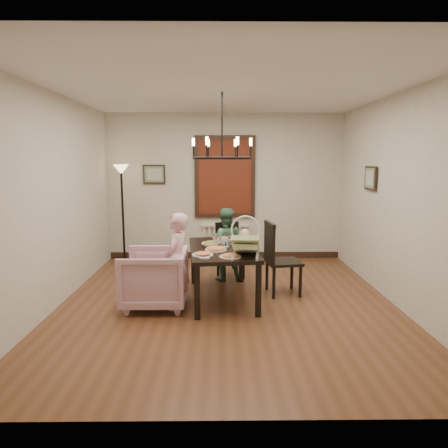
{
  "coord_description": "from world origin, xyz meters",
  "views": [
    {
      "loc": [
        -0.1,
        -5.21,
        1.93
      ],
      "look_at": [
        -0.04,
        0.23,
        1.05
      ],
      "focal_mm": 32.0,
      "sensor_mm": 36.0,
      "label": 1
    }
  ],
  "objects_px": {
    "chair_right": "(284,258)",
    "drinking_glass": "(219,242)",
    "seated_man": "(225,250)",
    "baby_bouncer": "(246,243)",
    "chair_far": "(231,251)",
    "floor_lamp": "(123,216)",
    "elderly_woman": "(177,270)",
    "dining_table": "(222,254)",
    "armchair": "(154,278)"
  },
  "relations": [
    {
      "from": "chair_right",
      "to": "drinking_glass",
      "type": "bearing_deg",
      "value": 92.89
    },
    {
      "from": "seated_man",
      "to": "baby_bouncer",
      "type": "relative_size",
      "value": 1.8
    },
    {
      "from": "chair_far",
      "to": "floor_lamp",
      "type": "distance_m",
      "value": 2.25
    },
    {
      "from": "baby_bouncer",
      "to": "elderly_woman",
      "type": "bearing_deg",
      "value": 178.77
    },
    {
      "from": "floor_lamp",
      "to": "chair_right",
      "type": "bearing_deg",
      "value": -33.29
    },
    {
      "from": "drinking_glass",
      "to": "floor_lamp",
      "type": "relative_size",
      "value": 0.09
    },
    {
      "from": "dining_table",
      "to": "chair_right",
      "type": "bearing_deg",
      "value": 6.48
    },
    {
      "from": "armchair",
      "to": "chair_right",
      "type": "bearing_deg",
      "value": 105.05
    },
    {
      "from": "dining_table",
      "to": "drinking_glass",
      "type": "distance_m",
      "value": 0.17
    },
    {
      "from": "chair_far",
      "to": "chair_right",
      "type": "height_order",
      "value": "chair_right"
    },
    {
      "from": "drinking_glass",
      "to": "chair_right",
      "type": "bearing_deg",
      "value": 10.74
    },
    {
      "from": "baby_bouncer",
      "to": "drinking_glass",
      "type": "distance_m",
      "value": 0.62
    },
    {
      "from": "chair_far",
      "to": "seated_man",
      "type": "relative_size",
      "value": 0.93
    },
    {
      "from": "dining_table",
      "to": "elderly_woman",
      "type": "xyz_separation_m",
      "value": [
        -0.59,
        -0.38,
        -0.12
      ]
    },
    {
      "from": "chair_right",
      "to": "dining_table",
      "type": "bearing_deg",
      "value": 94.09
    },
    {
      "from": "chair_far",
      "to": "baby_bouncer",
      "type": "xyz_separation_m",
      "value": [
        0.15,
        -1.5,
        0.45
      ]
    },
    {
      "from": "armchair",
      "to": "floor_lamp",
      "type": "xyz_separation_m",
      "value": [
        -0.93,
        2.27,
        0.51
      ]
    },
    {
      "from": "seated_man",
      "to": "drinking_glass",
      "type": "distance_m",
      "value": 0.92
    },
    {
      "from": "baby_bouncer",
      "to": "floor_lamp",
      "type": "xyz_separation_m",
      "value": [
        -2.13,
        2.47,
        -0.0
      ]
    },
    {
      "from": "chair_far",
      "to": "dining_table",
      "type": "bearing_deg",
      "value": -116.97
    },
    {
      "from": "armchair",
      "to": "elderly_woman",
      "type": "xyz_separation_m",
      "value": [
        0.31,
        -0.08,
        0.14
      ]
    },
    {
      "from": "dining_table",
      "to": "elderly_woman",
      "type": "relative_size",
      "value": 1.55
    },
    {
      "from": "dining_table",
      "to": "floor_lamp",
      "type": "distance_m",
      "value": 2.71
    },
    {
      "from": "chair_far",
      "to": "chair_right",
      "type": "bearing_deg",
      "value": -66.26
    },
    {
      "from": "chair_far",
      "to": "drinking_glass",
      "type": "height_order",
      "value": "chair_far"
    },
    {
      "from": "elderly_woman",
      "to": "seated_man",
      "type": "bearing_deg",
      "value": 166.02
    },
    {
      "from": "elderly_woman",
      "to": "seated_man",
      "type": "height_order",
      "value": "elderly_woman"
    },
    {
      "from": "armchair",
      "to": "elderly_woman",
      "type": "relative_size",
      "value": 0.81
    },
    {
      "from": "floor_lamp",
      "to": "armchair",
      "type": "bearing_deg",
      "value": -67.69
    },
    {
      "from": "chair_right",
      "to": "seated_man",
      "type": "xyz_separation_m",
      "value": [
        -0.83,
        0.68,
        -0.05
      ]
    },
    {
      "from": "elderly_woman",
      "to": "baby_bouncer",
      "type": "height_order",
      "value": "baby_bouncer"
    },
    {
      "from": "floor_lamp",
      "to": "drinking_glass",
      "type": "bearing_deg",
      "value": -47.73
    },
    {
      "from": "chair_right",
      "to": "armchair",
      "type": "xyz_separation_m",
      "value": [
        -1.79,
        -0.49,
        -0.15
      ]
    },
    {
      "from": "armchair",
      "to": "seated_man",
      "type": "height_order",
      "value": "seated_man"
    },
    {
      "from": "chair_right",
      "to": "drinking_glass",
      "type": "height_order",
      "value": "chair_right"
    },
    {
      "from": "dining_table",
      "to": "drinking_glass",
      "type": "xyz_separation_m",
      "value": [
        -0.05,
        0.01,
        0.16
      ]
    },
    {
      "from": "dining_table",
      "to": "chair_far",
      "type": "height_order",
      "value": "chair_far"
    },
    {
      "from": "armchair",
      "to": "drinking_glass",
      "type": "relative_size",
      "value": 5.5
    },
    {
      "from": "elderly_woman",
      "to": "chair_far",
      "type": "bearing_deg",
      "value": 165.21
    },
    {
      "from": "seated_man",
      "to": "baby_bouncer",
      "type": "bearing_deg",
      "value": 98.48
    },
    {
      "from": "chair_far",
      "to": "elderly_woman",
      "type": "bearing_deg",
      "value": -136.65
    },
    {
      "from": "armchair",
      "to": "seated_man",
      "type": "relative_size",
      "value": 0.87
    },
    {
      "from": "elderly_woman",
      "to": "baby_bouncer",
      "type": "relative_size",
      "value": 1.93
    },
    {
      "from": "baby_bouncer",
      "to": "dining_table",
      "type": "bearing_deg",
      "value": 126.71
    },
    {
      "from": "elderly_woman",
      "to": "floor_lamp",
      "type": "height_order",
      "value": "floor_lamp"
    },
    {
      "from": "floor_lamp",
      "to": "elderly_woman",
      "type": "bearing_deg",
      "value": -62.13
    },
    {
      "from": "dining_table",
      "to": "chair_far",
      "type": "bearing_deg",
      "value": 76.21
    },
    {
      "from": "chair_right",
      "to": "armchair",
      "type": "bearing_deg",
      "value": 97.41
    },
    {
      "from": "seated_man",
      "to": "elderly_woman",
      "type": "bearing_deg",
      "value": 61.3
    },
    {
      "from": "chair_right",
      "to": "seated_man",
      "type": "bearing_deg",
      "value": 43.05
    }
  ]
}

